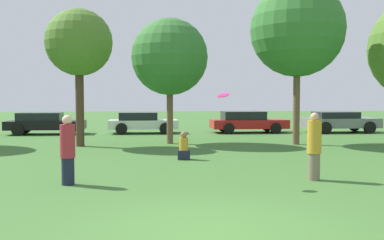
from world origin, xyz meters
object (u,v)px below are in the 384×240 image
(tree_2, at_px, (170,57))
(tree_3, at_px, (297,30))
(bystander_sitting, at_px, (184,148))
(parked_car_black, at_px, (44,123))
(parked_car_red, at_px, (247,121))
(frisbee, at_px, (223,95))
(parked_car_white, at_px, (142,122))
(person_thrower, at_px, (68,150))
(tree_1, at_px, (79,43))
(person_catcher, at_px, (314,146))
(parked_car_grey, at_px, (339,121))

(tree_2, height_order, tree_3, tree_3)
(bystander_sitting, distance_m, tree_2, 6.32)
(parked_car_black, xyz_separation_m, parked_car_red, (11.89, 0.32, 0.01))
(frisbee, bearing_deg, parked_car_red, 76.54)
(frisbee, relative_size, parked_car_black, 0.07)
(parked_car_black, relative_size, parked_car_white, 1.08)
(tree_3, relative_size, parked_car_black, 1.63)
(person_thrower, distance_m, tree_1, 9.29)
(parked_car_red, bearing_deg, tree_3, -84.94)
(person_catcher, height_order, frisbee, frisbee)
(person_catcher, bearing_deg, parked_car_white, -73.02)
(parked_car_black, bearing_deg, tree_1, -66.20)
(tree_1, bearing_deg, parked_car_white, 70.48)
(parked_car_grey, bearing_deg, frisbee, -124.07)
(person_thrower, height_order, person_catcher, person_catcher)
(person_catcher, distance_m, tree_1, 11.70)
(tree_1, distance_m, parked_car_grey, 16.12)
(person_catcher, bearing_deg, frisbee, 8.59)
(person_catcher, relative_size, frisbee, 5.64)
(tree_3, distance_m, parked_car_black, 14.97)
(frisbee, relative_size, tree_1, 0.05)
(tree_3, xyz_separation_m, parked_car_red, (-0.90, 6.69, -4.46))
(person_thrower, relative_size, parked_car_grey, 0.38)
(parked_car_grey, bearing_deg, tree_3, -128.98)
(parked_car_black, height_order, parked_car_grey, parked_car_grey)
(parked_car_white, bearing_deg, bystander_sitting, -82.97)
(person_catcher, height_order, parked_car_red, person_catcher)
(person_catcher, bearing_deg, tree_2, -70.58)
(parked_car_red, bearing_deg, parked_car_black, 178.96)
(tree_2, bearing_deg, parked_car_black, 141.77)
(tree_3, distance_m, parked_car_white, 10.80)
(parked_car_white, bearing_deg, tree_2, -78.11)
(tree_3, height_order, parked_car_grey, tree_3)
(parked_car_black, bearing_deg, frisbee, -64.26)
(tree_2, bearing_deg, person_catcher, -69.18)
(frisbee, bearing_deg, person_thrower, 175.83)
(frisbee, xyz_separation_m, parked_car_white, (-2.60, 15.50, -1.52))
(person_catcher, relative_size, parked_car_red, 0.38)
(person_catcher, distance_m, tree_3, 9.66)
(parked_car_black, bearing_deg, person_thrower, -76.04)
(person_thrower, xyz_separation_m, parked_car_black, (-4.43, 14.92, -0.19))
(bystander_sitting, height_order, tree_3, tree_3)
(person_thrower, bearing_deg, parked_car_black, 105.13)
(person_thrower, height_order, parked_car_white, person_thrower)
(person_catcher, bearing_deg, bystander_sitting, -53.09)
(person_thrower, distance_m, person_catcher, 6.17)
(parked_car_white, bearing_deg, tree_1, -112.09)
(tree_3, height_order, parked_car_black, tree_3)
(person_thrower, relative_size, tree_2, 0.30)
(frisbee, bearing_deg, parked_car_grey, 58.50)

